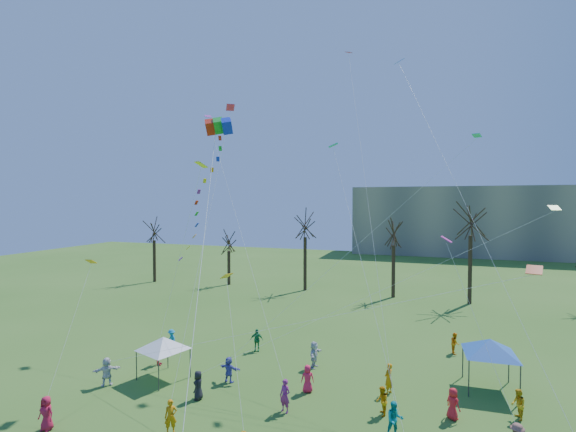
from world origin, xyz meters
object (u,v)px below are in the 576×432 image
(big_box_kite, at_px, (206,200))
(canopy_tent_white, at_px, (163,343))
(distant_building, at_px, (495,221))
(canopy_tent_blue, at_px, (490,347))

(big_box_kite, xyz_separation_m, canopy_tent_white, (-3.68, 0.70, -9.44))
(distant_building, height_order, canopy_tent_white, distant_building)
(distant_building, bearing_deg, canopy_tent_blue, -98.95)
(big_box_kite, relative_size, canopy_tent_blue, 4.56)
(distant_building, relative_size, big_box_kite, 3.10)
(big_box_kite, bearing_deg, distant_building, 69.96)
(canopy_tent_white, bearing_deg, big_box_kite, -10.78)
(distant_building, xyz_separation_m, canopy_tent_blue, (-10.94, -69.46, -4.80))
(big_box_kite, distance_m, canopy_tent_white, 10.16)
(canopy_tent_white, bearing_deg, distant_building, 67.34)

